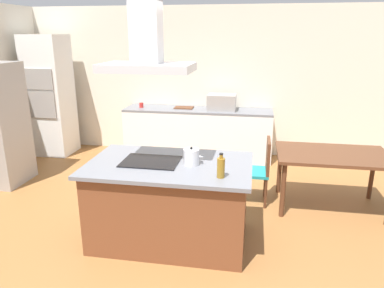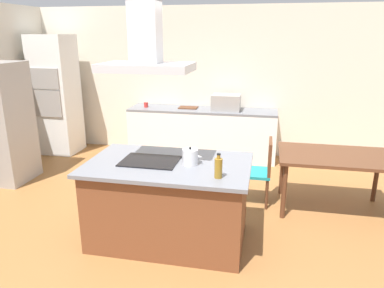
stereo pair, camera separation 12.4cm
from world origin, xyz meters
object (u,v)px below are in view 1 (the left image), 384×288
at_px(cooktop, 151,161).
at_px(wall_oven_stack, 50,96).
at_px(countertop_microwave, 222,102).
at_px(chair_at_left_end, 259,167).
at_px(cutting_board, 184,108).
at_px(tea_kettle, 191,157).
at_px(dining_table, 333,159).
at_px(range_hood, 147,45).
at_px(coffee_mug_red, 141,105).
at_px(olive_oil_bottle, 221,167).

distance_m(cooktop, wall_oven_stack, 3.78).
relative_size(countertop_microwave, wall_oven_stack, 0.23).
height_order(countertop_microwave, chair_at_left_end, countertop_microwave).
distance_m(cutting_board, chair_at_left_end, 2.31).
bearing_deg(countertop_microwave, cooktop, -99.54).
distance_m(tea_kettle, countertop_microwave, 2.89).
bearing_deg(tea_kettle, dining_table, 34.35).
bearing_deg(cutting_board, range_hood, -85.79).
bearing_deg(cooktop, chair_at_left_end, 43.77).
distance_m(cooktop, chair_at_left_end, 1.66).
height_order(countertop_microwave, range_hood, range_hood).
xyz_separation_m(coffee_mug_red, chair_at_left_end, (2.17, -1.74, -0.44)).
relative_size(coffee_mug_red, range_hood, 0.10).
relative_size(tea_kettle, dining_table, 0.15).
bearing_deg(wall_oven_stack, range_hood, -44.46).
height_order(tea_kettle, dining_table, tea_kettle).
distance_m(olive_oil_bottle, coffee_mug_red, 3.62).
xyz_separation_m(countertop_microwave, coffee_mug_red, (-1.49, -0.03, -0.09)).
distance_m(cooktop, coffee_mug_red, 3.02).
bearing_deg(range_hood, olive_oil_bottle, -21.37).
relative_size(countertop_microwave, cutting_board, 1.47).
bearing_deg(dining_table, cooktop, -151.80).
xyz_separation_m(cutting_board, wall_oven_stack, (-2.48, -0.28, 0.19)).
height_order(wall_oven_stack, dining_table, wall_oven_stack).
height_order(olive_oil_bottle, chair_at_left_end, olive_oil_bottle).
bearing_deg(chair_at_left_end, cooktop, -136.23).
bearing_deg(olive_oil_bottle, range_hood, 158.63).
bearing_deg(olive_oil_bottle, wall_oven_stack, 139.65).
relative_size(coffee_mug_red, cutting_board, 0.26).
xyz_separation_m(cooktop, cutting_board, (-0.22, 2.93, 0.00)).
height_order(coffee_mug_red, range_hood, range_hood).
distance_m(wall_oven_stack, range_hood, 3.91).
relative_size(olive_oil_bottle, range_hood, 0.27).
bearing_deg(dining_table, tea_kettle, -145.65).
distance_m(tea_kettle, chair_at_left_end, 1.42).
bearing_deg(coffee_mug_red, chair_at_left_end, -38.70).
bearing_deg(countertop_microwave, tea_kettle, -90.86).
height_order(cooktop, tea_kettle, tea_kettle).
relative_size(cooktop, cutting_board, 1.76).
bearing_deg(wall_oven_stack, dining_table, -17.77).
xyz_separation_m(cutting_board, chair_at_left_end, (1.38, -1.81, -0.40)).
relative_size(chair_at_left_end, range_hood, 0.99).
height_order(countertop_microwave, cutting_board, countertop_microwave).
relative_size(wall_oven_stack, dining_table, 1.57).
xyz_separation_m(tea_kettle, olive_oil_bottle, (0.34, -0.30, 0.02)).
bearing_deg(wall_oven_stack, tea_kettle, -40.19).
distance_m(chair_at_left_end, range_hood, 2.27).
relative_size(wall_oven_stack, chair_at_left_end, 2.47).
xyz_separation_m(chair_at_left_end, range_hood, (-1.16, -1.12, 1.59)).
height_order(tea_kettle, cutting_board, tea_kettle).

